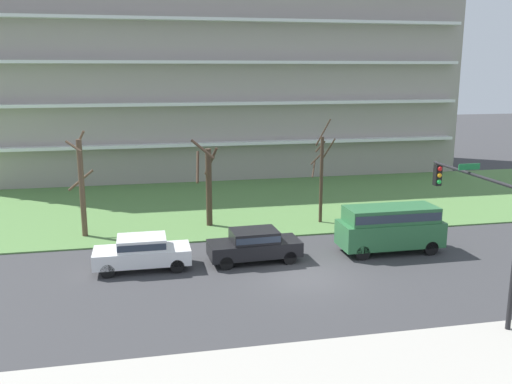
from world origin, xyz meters
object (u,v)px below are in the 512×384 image
Objects in this scene: tree_far_left at (82,186)px; van_green_near_left at (390,225)px; tree_left at (208,183)px; sedan_black_center_left at (254,244)px; traffic_signal_mast at (482,212)px; tree_center at (321,174)px; sedan_white_center_right at (142,251)px.

van_green_near_left is (15.39, -5.81, -1.50)m from tree_far_left.
tree_left is 6.87m from sedan_black_center_left.
sedan_black_center_left is 0.77× the size of traffic_signal_mast.
tree_far_left is 13.65m from tree_center.
sedan_white_center_right is (-12.29, 0.00, -0.52)m from van_green_near_left.
tree_center is (13.65, 0.07, 0.09)m from tree_far_left.
tree_center is 12.27m from sedan_white_center_right.
tree_far_left is at bearing -179.72° from tree_center.
sedan_white_center_right is at bearing 150.81° from traffic_signal_mast.
traffic_signal_mast is (0.24, -7.00, 2.47)m from van_green_near_left.
sedan_white_center_right is at bearing -120.83° from tree_left.
tree_center reaches higher than tree_far_left.
tree_center is at bearing -134.34° from sedan_black_center_left.
tree_far_left is 1.02× the size of traffic_signal_mast.
tree_left is 10.70m from van_green_near_left.
sedan_black_center_left is at bearing -34.74° from tree_far_left.
tree_far_left reaches higher than sedan_white_center_right.
sedan_black_center_left and sedan_white_center_right have the same top height.
sedan_black_center_left is at bearing -131.86° from tree_center.
tree_center is at bearing -5.18° from tree_left.
sedan_black_center_left is 10.51m from traffic_signal_mast.
traffic_signal_mast reaches higher than tree_left.
tree_left is 1.19× the size of sedan_white_center_right.
traffic_signal_mast is at bearing 150.77° from sedan_white_center_right.
sedan_black_center_left is (8.38, -5.81, -2.02)m from tree_far_left.
van_green_near_left is at bearing 91.99° from traffic_signal_mast.
tree_left is 7.76m from sedan_white_center_right.
tree_left is at bearing -80.14° from sedan_black_center_left.
traffic_signal_mast is at bearing 91.93° from van_green_near_left.
van_green_near_left reaches higher than sedan_black_center_left.
tree_left is 1.17× the size of sedan_black_center_left.
sedan_black_center_left is (-7.00, 0.00, -0.52)m from van_green_near_left.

